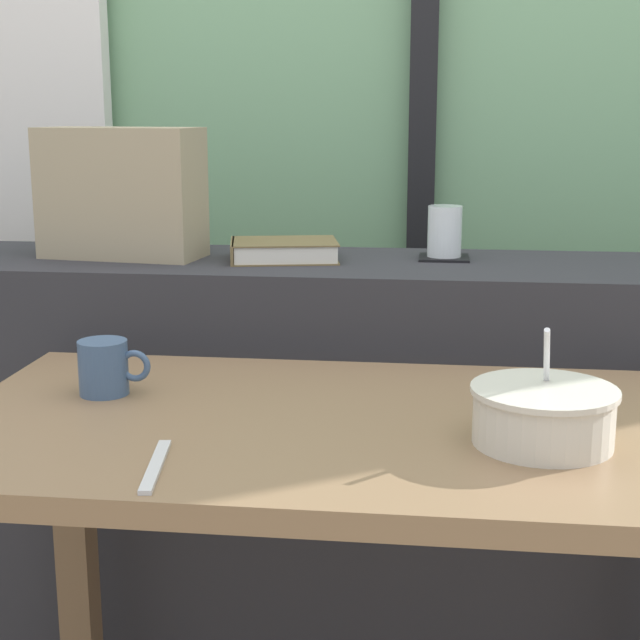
# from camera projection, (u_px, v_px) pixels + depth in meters

# --- Properties ---
(outdoor_backdrop) EXTENTS (4.80, 0.08, 2.80)m
(outdoor_backdrop) POSITION_uv_depth(u_px,v_px,m) (385.00, 8.00, 2.46)
(outdoor_backdrop) COLOR #7AAD7F
(outdoor_backdrop) RESTS_ON ground
(curtain_left_panel) EXTENTS (0.56, 0.06, 2.50)m
(curtain_left_panel) POSITION_uv_depth(u_px,v_px,m) (4.00, 68.00, 2.52)
(curtain_left_panel) COLOR white
(curtain_left_panel) RESTS_ON ground
(window_divider_post) EXTENTS (0.07, 0.05, 2.60)m
(window_divider_post) POSITION_uv_depth(u_px,v_px,m) (424.00, 46.00, 2.40)
(window_divider_post) COLOR black
(window_divider_post) RESTS_ON ground
(dark_console_ledge) EXTENTS (2.80, 0.39, 0.85)m
(dark_console_ledge) POSITION_uv_depth(u_px,v_px,m) (359.00, 463.00, 1.97)
(dark_console_ledge) COLOR #2D2D33
(dark_console_ledge) RESTS_ON ground
(breakfast_table) EXTENTS (1.15, 0.63, 0.71)m
(breakfast_table) POSITION_uv_depth(u_px,v_px,m) (348.00, 496.00, 1.37)
(breakfast_table) COLOR brown
(breakfast_table) RESTS_ON ground
(coaster_square) EXTENTS (0.10, 0.10, 0.00)m
(coaster_square) POSITION_uv_depth(u_px,v_px,m) (444.00, 258.00, 1.91)
(coaster_square) COLOR black
(coaster_square) RESTS_ON dark_console_ledge
(juice_glass) EXTENTS (0.07, 0.07, 0.10)m
(juice_glass) POSITION_uv_depth(u_px,v_px,m) (445.00, 234.00, 1.90)
(juice_glass) COLOR white
(juice_glass) RESTS_ON coaster_square
(closed_book) EXTENTS (0.24, 0.20, 0.04)m
(closed_book) POSITION_uv_depth(u_px,v_px,m) (283.00, 250.00, 1.89)
(closed_book) COLOR brown
(closed_book) RESTS_ON dark_console_ledge
(throw_pillow) EXTENTS (0.34, 0.18, 0.26)m
(throw_pillow) POSITION_uv_depth(u_px,v_px,m) (122.00, 193.00, 1.91)
(throw_pillow) COLOR tan
(throw_pillow) RESTS_ON dark_console_ledge
(soup_bowl) EXTENTS (0.19, 0.19, 0.16)m
(soup_bowl) POSITION_uv_depth(u_px,v_px,m) (543.00, 416.00, 1.24)
(soup_bowl) COLOR beige
(soup_bowl) RESTS_ON breakfast_table
(fork_utensil) EXTENTS (0.04, 0.17, 0.01)m
(fork_utensil) POSITION_uv_depth(u_px,v_px,m) (156.00, 466.00, 1.17)
(fork_utensil) COLOR silver
(fork_utensil) RESTS_ON breakfast_table
(ceramic_mug) EXTENTS (0.11, 0.08, 0.08)m
(ceramic_mug) POSITION_uv_depth(u_px,v_px,m) (105.00, 367.00, 1.46)
(ceramic_mug) COLOR #3D567A
(ceramic_mug) RESTS_ON breakfast_table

